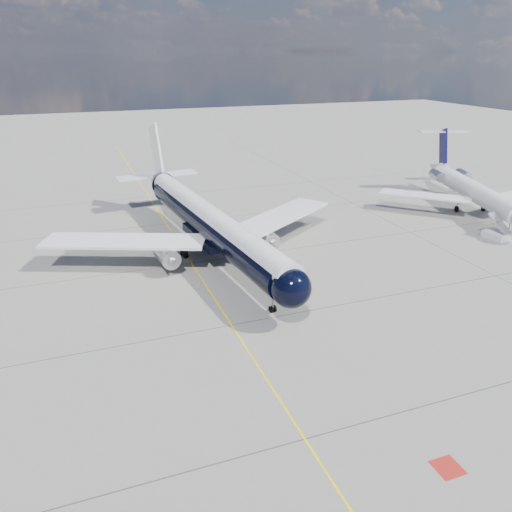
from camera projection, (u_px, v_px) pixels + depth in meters
name	position (u px, v px, depth m)	size (l,w,h in m)	color
ground	(182.00, 248.00, 61.55)	(320.00, 320.00, 0.00)	gray
taxiway_centerline	(192.00, 263.00, 57.22)	(0.16, 160.00, 0.01)	yellow
red_marking	(448.00, 467.00, 29.08)	(1.60, 1.60, 0.01)	maroon
main_airliner	(207.00, 220.00, 58.64)	(37.16, 45.46, 13.13)	black
regional_jet	(470.00, 188.00, 75.35)	(26.39, 31.00, 10.72)	silver
boarding_stair	(497.00, 234.00, 64.58)	(2.83, 3.33, 3.30)	silver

